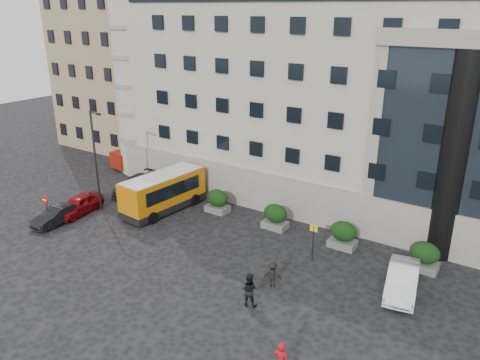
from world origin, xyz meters
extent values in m
plane|color=black|center=(0.00, 0.00, 0.00)|extent=(120.00, 120.00, 0.00)
cube|color=#A5A091|center=(6.00, 22.00, 9.00)|extent=(44.00, 24.00, 18.00)
cylinder|color=black|center=(12.00, 10.30, 6.50)|extent=(1.80, 1.80, 13.00)
cube|color=#987D58|center=(-24.00, 20.00, 10.00)|extent=(14.00, 14.00, 20.00)
cube|color=#82604B|center=(-27.00, 38.00, 11.00)|extent=(13.00, 13.00, 22.00)
cube|color=#595956|center=(-4.00, 7.80, 0.25)|extent=(1.80, 1.20, 0.50)
ellipsoid|color=black|center=(-4.00, 7.80, 1.17)|extent=(1.80, 1.26, 1.34)
cube|color=#595956|center=(1.20, 7.80, 0.25)|extent=(1.80, 1.20, 0.50)
ellipsoid|color=black|center=(1.20, 7.80, 1.17)|extent=(1.80, 1.26, 1.34)
cube|color=#595956|center=(6.40, 7.80, 0.25)|extent=(1.80, 1.20, 0.50)
ellipsoid|color=black|center=(6.40, 7.80, 1.17)|extent=(1.80, 1.26, 1.34)
cube|color=#595956|center=(11.60, 7.80, 0.25)|extent=(1.80, 1.20, 0.50)
ellipsoid|color=black|center=(11.60, 7.80, 1.17)|extent=(1.80, 1.26, 1.34)
cylinder|color=#262628|center=(-12.00, 3.00, 4.00)|extent=(0.16, 0.16, 8.00)
cylinder|color=#262628|center=(-11.55, 3.00, 7.85)|extent=(0.90, 0.12, 0.12)
cube|color=black|center=(-11.10, 3.00, 7.80)|extent=(0.35, 0.18, 0.14)
cylinder|color=#262628|center=(5.50, 5.00, 1.25)|extent=(0.08, 0.08, 2.50)
cube|color=yellow|center=(5.50, 5.00, 2.30)|extent=(0.50, 0.06, 0.45)
cylinder|color=#262628|center=(-13.00, -1.00, 1.10)|extent=(0.08, 0.08, 2.20)
cylinder|color=red|center=(-13.00, -1.06, 2.00)|extent=(0.64, 0.05, 0.64)
cube|color=white|center=(-13.00, -1.10, 2.00)|extent=(0.45, 0.04, 0.10)
cube|color=#C16A09|center=(-7.73, 5.74, 1.73)|extent=(3.03, 7.22, 2.36)
cube|color=black|center=(-7.73, 5.74, 0.45)|extent=(3.07, 7.26, 0.55)
cube|color=black|center=(-7.73, 5.74, 1.96)|extent=(2.95, 5.69, 1.06)
cube|color=silver|center=(-7.73, 5.74, 2.86)|extent=(2.88, 6.86, 0.18)
cylinder|color=black|center=(-9.13, 3.60, 0.45)|extent=(0.36, 0.92, 0.90)
cylinder|color=black|center=(-6.73, 3.39, 0.45)|extent=(0.36, 0.92, 0.90)
cylinder|color=black|center=(-8.73, 8.09, 0.45)|extent=(0.36, 0.92, 0.90)
cylinder|color=black|center=(-6.33, 7.87, 0.45)|extent=(0.36, 0.92, 0.90)
cube|color=maroon|center=(-17.35, 12.99, 1.41)|extent=(2.60, 3.58, 2.28)
cube|color=maroon|center=(-17.73, 10.65, 1.05)|extent=(2.22, 1.76, 1.55)
cube|color=black|center=(-17.84, 10.02, 1.37)|extent=(1.73, 0.40, 0.73)
cylinder|color=black|center=(-18.71, 10.90, 0.38)|extent=(0.36, 0.79, 0.77)
cylinder|color=black|center=(-16.73, 10.58, 0.38)|extent=(0.36, 0.79, 0.77)
cylinder|color=black|center=(-18.23, 13.87, 0.38)|extent=(0.36, 0.79, 0.77)
cylinder|color=black|center=(-16.25, 13.55, 0.38)|extent=(0.36, 0.79, 0.77)
imported|color=maroon|center=(-12.78, 1.54, 0.74)|extent=(2.31, 4.52, 1.47)
imported|color=black|center=(-12.67, -0.48, 0.65)|extent=(1.65, 4.04, 1.30)
imported|color=black|center=(-12.25, 7.17, 0.72)|extent=(2.44, 5.10, 1.43)
imported|color=black|center=(-12.41, 14.34, 0.67)|extent=(2.48, 4.95, 1.35)
imported|color=white|center=(11.18, 4.67, 0.77)|extent=(2.47, 4.87, 1.53)
imported|color=black|center=(4.70, -1.18, 0.95)|extent=(1.07, 0.93, 1.91)
imported|color=black|center=(4.86, 1.10, 0.78)|extent=(1.12, 0.83, 1.56)
camera|label=1|loc=(16.17, -19.22, 15.15)|focal=35.00mm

